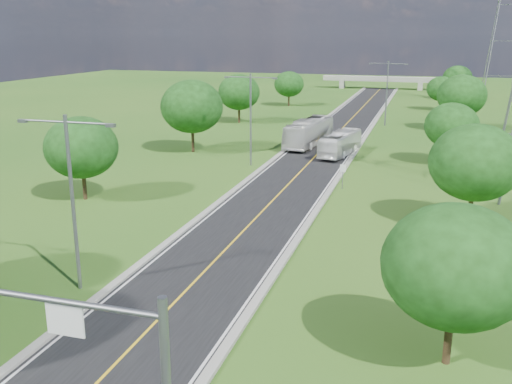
# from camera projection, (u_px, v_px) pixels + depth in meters

# --- Properties ---
(ground) EXTENTS (260.00, 260.00, 0.00)m
(ground) POSITION_uv_depth(u_px,v_px,m) (328.00, 144.00, 75.37)
(ground) COLOR #235517
(ground) RESTS_ON ground
(road) EXTENTS (8.00, 150.00, 0.06)m
(road) POSITION_uv_depth(u_px,v_px,m) (335.00, 136.00, 80.89)
(road) COLOR black
(road) RESTS_ON ground
(curb_left) EXTENTS (0.50, 150.00, 0.22)m
(curb_left) POSITION_uv_depth(u_px,v_px,m) (306.00, 134.00, 82.05)
(curb_left) COLOR gray
(curb_left) RESTS_ON ground
(curb_right) EXTENTS (0.50, 150.00, 0.22)m
(curb_right) POSITION_uv_depth(u_px,v_px,m) (365.00, 137.00, 79.69)
(curb_right) COLOR gray
(curb_right) RESTS_ON ground
(signal_mast) EXTENTS (8.54, 0.33, 7.20)m
(signal_mast) POSITION_uv_depth(u_px,v_px,m) (100.00, 359.00, 16.78)
(signal_mast) COLOR slate
(signal_mast) RESTS_ON ground
(speed_limit_sign) EXTENTS (0.55, 0.09, 2.40)m
(speed_limit_sign) POSITION_uv_depth(u_px,v_px,m) (343.00, 172.00, 53.19)
(speed_limit_sign) COLOR slate
(speed_limit_sign) RESTS_ON ground
(overpass) EXTENTS (30.00, 3.00, 3.20)m
(overpass) POSITION_uv_depth(u_px,v_px,m) (381.00, 80.00, 148.48)
(overpass) COLOR gray
(overpass) RESTS_ON ground
(streetlight_near_left) EXTENTS (5.90, 0.25, 10.00)m
(streetlight_near_left) POSITION_uv_depth(u_px,v_px,m) (71.00, 189.00, 31.17)
(streetlight_near_left) COLOR slate
(streetlight_near_left) RESTS_ON ground
(streetlight_mid_left) EXTENTS (5.90, 0.25, 10.00)m
(streetlight_mid_left) POSITION_uv_depth(u_px,v_px,m) (251.00, 112.00, 61.60)
(streetlight_mid_left) COLOR slate
(streetlight_mid_left) RESTS_ON ground
(streetlight_far_right) EXTENTS (5.90, 0.25, 10.00)m
(streetlight_far_right) POSITION_uv_depth(u_px,v_px,m) (387.00, 88.00, 88.69)
(streetlight_far_right) COLOR slate
(streetlight_far_right) RESTS_ON ground
(power_tower_far) EXTENTS (9.00, 6.40, 28.00)m
(power_tower_far) POSITION_uv_depth(u_px,v_px,m) (504.00, 34.00, 115.07)
(power_tower_far) COLOR slate
(power_tower_far) RESTS_ON ground
(tree_lb) EXTENTS (6.30, 6.30, 7.33)m
(tree_lb) POSITION_uv_depth(u_px,v_px,m) (81.00, 147.00, 49.06)
(tree_lb) COLOR black
(tree_lb) RESTS_ON ground
(tree_lc) EXTENTS (7.56, 7.56, 8.79)m
(tree_lc) POSITION_uv_depth(u_px,v_px,m) (192.00, 107.00, 68.81)
(tree_lc) COLOR black
(tree_lc) RESTS_ON ground
(tree_ld) EXTENTS (6.72, 6.72, 7.82)m
(tree_ld) POSITION_uv_depth(u_px,v_px,m) (239.00, 92.00, 91.66)
(tree_ld) COLOR black
(tree_ld) RESTS_ON ground
(tree_le) EXTENTS (5.88, 5.88, 6.84)m
(tree_le) POSITION_uv_depth(u_px,v_px,m) (289.00, 84.00, 113.27)
(tree_le) COLOR black
(tree_le) RESTS_ON ground
(tree_ra) EXTENTS (6.30, 6.30, 7.33)m
(tree_ra) POSITION_uv_depth(u_px,v_px,m) (455.00, 266.00, 24.12)
(tree_ra) COLOR black
(tree_ra) RESTS_ON ground
(tree_rb) EXTENTS (6.72, 6.72, 7.82)m
(tree_rb) POSITION_uv_depth(u_px,v_px,m) (475.00, 163.00, 41.92)
(tree_rb) COLOR black
(tree_rb) RESTS_ON ground
(tree_rc) EXTENTS (5.88, 5.88, 6.84)m
(tree_rc) POSITION_uv_depth(u_px,v_px,m) (452.00, 126.00, 62.65)
(tree_rc) COLOR black
(tree_rc) RESTS_ON ground
(tree_rd) EXTENTS (7.14, 7.14, 8.30)m
(tree_rd) POSITION_uv_depth(u_px,v_px,m) (462.00, 95.00, 83.97)
(tree_rd) COLOR black
(tree_rd) RESTS_ON ground
(tree_re) EXTENTS (5.46, 5.46, 6.35)m
(tree_re) POSITION_uv_depth(u_px,v_px,m) (441.00, 89.00, 107.13)
(tree_re) COLOR black
(tree_re) RESTS_ON ground
(tree_rf) EXTENTS (6.30, 6.30, 7.33)m
(tree_rf) POSITION_uv_depth(u_px,v_px,m) (457.00, 78.00, 124.43)
(tree_rf) COLOR black
(tree_rf) RESTS_ON ground
(bus_outbound) EXTENTS (3.92, 10.21, 2.78)m
(bus_outbound) POSITION_uv_depth(u_px,v_px,m) (340.00, 143.00, 67.89)
(bus_outbound) COLOR white
(bus_outbound) RESTS_ON road
(bus_inbound) EXTENTS (4.36, 12.54, 3.42)m
(bus_inbound) POSITION_uv_depth(u_px,v_px,m) (309.00, 132.00, 73.68)
(bus_inbound) COLOR silver
(bus_inbound) RESTS_ON road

